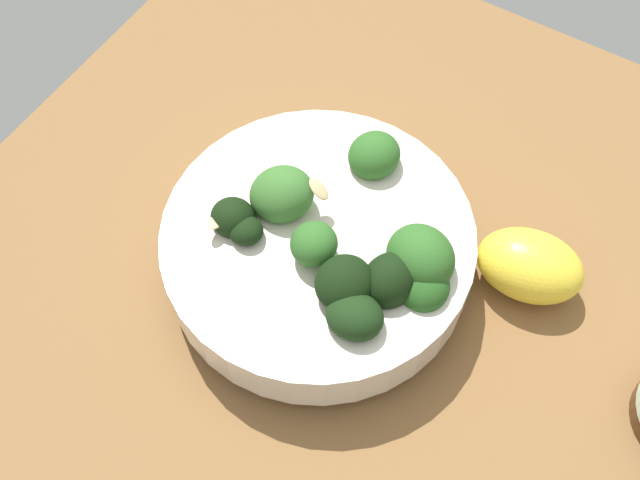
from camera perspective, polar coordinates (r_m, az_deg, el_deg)
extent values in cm
cube|color=brown|center=(58.95, 3.04, -4.63)|extent=(64.59, 64.59, 3.16)
cylinder|color=silver|center=(57.90, 0.00, -1.68)|extent=(12.05, 12.05, 1.33)
cylinder|color=silver|center=(55.59, 0.00, -0.35)|extent=(21.90, 21.90, 3.99)
cylinder|color=beige|center=(54.22, 0.00, 0.49)|extent=(18.68, 18.68, 0.80)
cylinder|color=#4A8F3C|center=(55.65, -6.18, 0.62)|extent=(1.73, 2.15, 2.07)
ellipsoid|color=black|center=(54.10, -6.36, 1.63)|extent=(5.11, 4.48, 4.56)
cylinder|color=#2F662B|center=(51.56, 2.46, -6.42)|extent=(1.83, 1.81, 1.82)
ellipsoid|color=black|center=(49.95, 2.54, -5.59)|extent=(4.14, 4.30, 3.88)
cylinder|color=#3C7A32|center=(53.01, 4.94, -3.89)|extent=(1.86, 1.84, 1.98)
ellipsoid|color=black|center=(51.37, 5.09, -2.96)|extent=(5.19, 4.91, 4.76)
cylinder|color=#589D47|center=(57.86, 3.86, 5.16)|extent=(1.66, 1.60, 1.77)
ellipsoid|color=#2D6023|center=(56.47, 3.96, 6.18)|extent=(5.42, 5.39, 4.03)
cylinder|color=#2F662B|center=(55.53, -2.74, 2.30)|extent=(1.79, 1.78, 1.60)
ellipsoid|color=#386B2B|center=(54.01, -2.82, 3.35)|extent=(6.66, 6.72, 6.00)
cylinder|color=#3C7A32|center=(51.78, 2.17, -4.23)|extent=(1.34, 1.48, 1.29)
ellipsoid|color=black|center=(50.31, 2.23, -3.40)|extent=(5.67, 5.61, 4.45)
cylinder|color=#4A8F3C|center=(52.78, -0.44, -1.08)|extent=(1.72, 1.71, 1.12)
ellipsoid|color=#2D6023|center=(51.51, -0.45, -0.28)|extent=(4.50, 5.19, 4.14)
cylinder|color=#4A8F3C|center=(54.32, -5.32, 0.06)|extent=(1.25, 1.36, 1.21)
ellipsoid|color=black|center=(53.34, -5.42, 0.68)|extent=(3.18, 3.45, 2.80)
cylinder|color=#3C7A32|center=(53.58, 7.12, -2.18)|extent=(1.79, 1.90, 1.31)
ellipsoid|color=#2D6023|center=(52.09, 7.32, -1.28)|extent=(6.91, 6.94, 6.23)
cylinder|color=#3C7A32|center=(53.25, 7.22, -4.30)|extent=(1.61, 1.57, 1.50)
ellipsoid|color=#23511C|center=(51.79, 7.42, -3.49)|extent=(5.22, 5.32, 3.26)
ellipsoid|color=#DBBC84|center=(53.37, -7.61, 1.31)|extent=(1.90, 1.16, 0.79)
ellipsoid|color=#DBBC84|center=(51.70, 4.84, -1.26)|extent=(2.07, 1.69, 0.72)
ellipsoid|color=#DBBC84|center=(52.90, -0.10, 3.74)|extent=(1.37, 1.89, 1.18)
ellipsoid|color=yellow|center=(57.71, 15.04, -1.83)|extent=(6.59, 8.46, 4.92)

